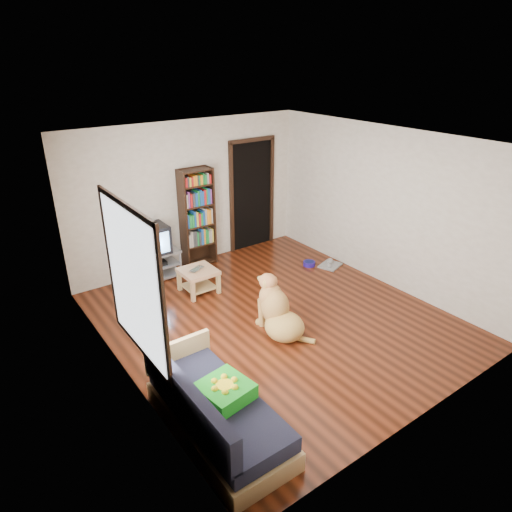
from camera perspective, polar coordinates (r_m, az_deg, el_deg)
ground at (r=6.86m, az=2.33°, el=-7.80°), size 5.00×5.00×0.00m
ceiling at (r=5.91m, az=2.76°, el=14.11°), size 5.00×5.00×0.00m
wall_back at (r=8.26m, az=-8.34°, el=7.56°), size 4.50×0.00×4.50m
wall_front at (r=4.77m, az=21.54°, el=-6.96°), size 4.50×0.00×4.50m
wall_left at (r=5.29m, az=-17.02°, el=-3.11°), size 0.00×5.00×5.00m
wall_right at (r=7.79m, az=15.73°, el=5.87°), size 0.00×5.00×5.00m
green_cushion at (r=4.82m, az=-3.92°, el=-16.48°), size 0.55×0.55×0.16m
laptop at (r=7.42m, az=-7.16°, el=-1.72°), size 0.33×0.28×0.02m
dog_bowl at (r=8.51m, az=6.66°, el=-0.94°), size 0.22×0.22×0.08m
grey_rag at (r=8.55m, az=9.27°, el=-1.16°), size 0.48×0.43×0.03m
window at (r=4.78m, az=-15.07°, el=-3.21°), size 0.03×1.46×1.70m
doorway at (r=8.97m, az=-0.53°, el=7.95°), size 1.03×0.05×2.19m
tv_stand at (r=8.06m, az=-12.69°, el=-1.08°), size 0.90×0.45×0.50m
crt_tv at (r=7.89m, az=-13.07°, el=2.09°), size 0.55×0.52×0.58m
bookshelf at (r=8.24m, az=-7.39°, el=5.39°), size 0.60×0.30×1.80m
sofa at (r=4.95m, az=-5.32°, el=-18.91°), size 0.80×1.80×0.80m
coffee_table at (r=7.50m, az=-7.22°, el=-2.53°), size 0.55×0.55×0.40m
dog at (r=6.40m, az=2.77°, el=-7.09°), size 0.54×1.03×0.85m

